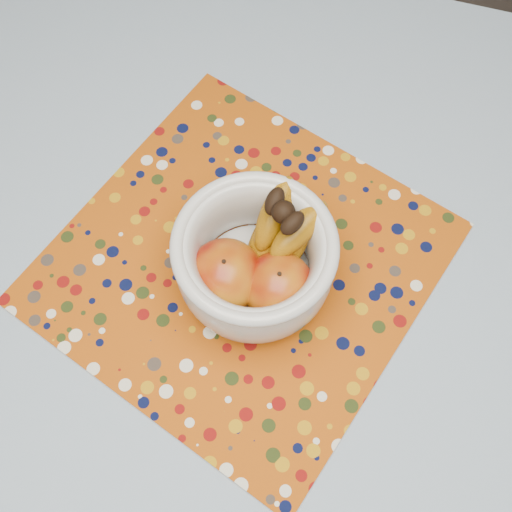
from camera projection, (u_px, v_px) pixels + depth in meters
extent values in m
plane|color=#2D2826|center=(265.00, 441.00, 1.42)|extent=(4.00, 4.00, 0.00)
cube|color=brown|center=(274.00, 371.00, 0.76)|extent=(1.20, 1.20, 0.04)
cylinder|color=brown|center=(110.00, 122.00, 1.36)|extent=(0.06, 0.06, 0.71)
cube|color=slate|center=(274.00, 366.00, 0.73)|extent=(1.32, 1.32, 0.01)
cube|color=#9C4108|center=(242.00, 262.00, 0.78)|extent=(0.57, 0.57, 0.00)
cylinder|color=silver|center=(255.00, 279.00, 0.76)|extent=(0.10, 0.10, 0.01)
cylinder|color=silver|center=(255.00, 276.00, 0.75)|extent=(0.14, 0.14, 0.01)
torus|color=silver|center=(255.00, 245.00, 0.67)|extent=(0.19, 0.19, 0.02)
ellipsoid|color=#740F04|center=(226.00, 275.00, 0.71)|extent=(0.09, 0.09, 0.08)
ellipsoid|color=#740F04|center=(278.00, 286.00, 0.70)|extent=(0.09, 0.09, 0.08)
sphere|color=black|center=(283.00, 212.00, 0.67)|extent=(0.03, 0.03, 0.03)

